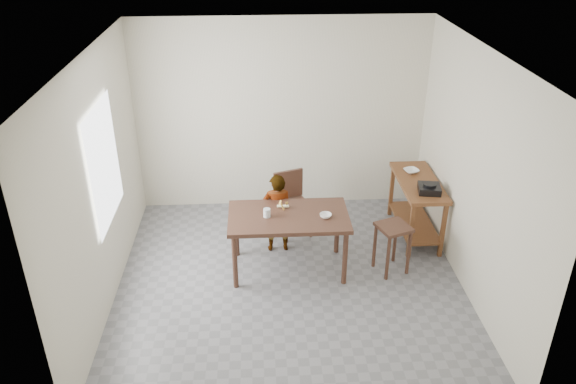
{
  "coord_description": "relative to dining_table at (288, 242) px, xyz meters",
  "views": [
    {
      "loc": [
        -0.33,
        -5.33,
        4.0
      ],
      "look_at": [
        0.0,
        0.4,
        1.0
      ],
      "focal_mm": 35.0,
      "sensor_mm": 36.0,
      "label": 1
    }
  ],
  "objects": [
    {
      "name": "glass_tumbler",
      "position": [
        -0.25,
        -0.02,
        0.43
      ],
      "size": [
        0.09,
        0.09,
        0.1
      ],
      "primitive_type": "cylinder",
      "rotation": [
        0.0,
        0.0,
        0.1
      ],
      "color": "silver",
      "rests_on": "dining_table"
    },
    {
      "name": "child",
      "position": [
        -0.12,
        0.44,
        0.15
      ],
      "size": [
        0.41,
        0.29,
        1.06
      ],
      "primitive_type": "imported",
      "rotation": [
        0.0,
        0.0,
        3.22
      ],
      "color": "white",
      "rests_on": "floor"
    },
    {
      "name": "small_bowl",
      "position": [
        0.42,
        -0.08,
        0.4
      ],
      "size": [
        0.18,
        0.18,
        0.04
      ],
      "primitive_type": "imported",
      "rotation": [
        0.0,
        0.0,
        -0.34
      ],
      "color": "white",
      "rests_on": "dining_table"
    },
    {
      "name": "wall_back",
      "position": [
        0.0,
        1.72,
        0.98
      ],
      "size": [
        4.0,
        0.04,
        2.7
      ],
      "primitive_type": "cube",
      "color": "beige",
      "rests_on": "ground"
    },
    {
      "name": "wall_left",
      "position": [
        -2.02,
        -0.3,
        0.98
      ],
      "size": [
        0.04,
        4.0,
        2.7
      ],
      "primitive_type": "cube",
      "color": "beige",
      "rests_on": "ground"
    },
    {
      "name": "serving_bowl",
      "position": [
        1.68,
        0.94,
        0.45
      ],
      "size": [
        0.24,
        0.24,
        0.05
      ],
      "primitive_type": "imported",
      "rotation": [
        0.0,
        0.0,
        0.34
      ],
      "color": "white",
      "rests_on": "prep_counter"
    },
    {
      "name": "banana",
      "position": [
        -0.06,
        0.18,
        0.4
      ],
      "size": [
        0.18,
        0.15,
        0.06
      ],
      "primitive_type": null,
      "rotation": [
        0.0,
        0.0,
        -0.23
      ],
      "color": "yellow",
      "rests_on": "dining_table"
    },
    {
      "name": "gas_burner",
      "position": [
        1.76,
        0.38,
        0.47
      ],
      "size": [
        0.3,
        0.3,
        0.09
      ],
      "primitive_type": "cube",
      "rotation": [
        0.0,
        0.0,
        -0.16
      ],
      "color": "black",
      "rests_on": "prep_counter"
    },
    {
      "name": "prep_counter",
      "position": [
        1.72,
        0.7,
        0.03
      ],
      "size": [
        0.5,
        1.2,
        0.8
      ],
      "primitive_type": null,
      "color": "brown",
      "rests_on": "floor"
    },
    {
      "name": "window_pane",
      "position": [
        -1.97,
        -0.1,
        1.12
      ],
      "size": [
        0.02,
        1.1,
        1.3
      ],
      "primitive_type": "cube",
      "color": "white",
      "rests_on": "wall_left"
    },
    {
      "name": "floor",
      "position": [
        0.0,
        -0.3,
        -0.4
      ],
      "size": [
        4.0,
        4.0,
        0.04
      ],
      "primitive_type": "cube",
      "color": "slate",
      "rests_on": "ground"
    },
    {
      "name": "wall_right",
      "position": [
        2.02,
        -0.3,
        0.98
      ],
      "size": [
        0.04,
        4.0,
        2.7
      ],
      "primitive_type": "cube",
      "color": "beige",
      "rests_on": "ground"
    },
    {
      "name": "ceiling",
      "position": [
        0.0,
        -0.3,
        2.35
      ],
      "size": [
        4.0,
        4.0,
        0.04
      ],
      "primitive_type": "cube",
      "color": "white",
      "rests_on": "wall_back"
    },
    {
      "name": "dining_table",
      "position": [
        0.0,
        0.0,
        0.0
      ],
      "size": [
        1.4,
        0.8,
        0.75
      ],
      "primitive_type": null,
      "color": "#44281D",
      "rests_on": "floor"
    },
    {
      "name": "stool",
      "position": [
        1.23,
        -0.1,
        -0.06
      ],
      "size": [
        0.45,
        0.45,
        0.62
      ],
      "primitive_type": null,
      "rotation": [
        0.0,
        0.0,
        0.36
      ],
      "color": "#44281D",
      "rests_on": "floor"
    },
    {
      "name": "dining_chair",
      "position": [
        0.12,
        0.81,
        0.05
      ],
      "size": [
        0.53,
        0.53,
        0.85
      ],
      "primitive_type": null,
      "rotation": [
        0.0,
        0.0,
        0.35
      ],
      "color": "#44281D",
      "rests_on": "floor"
    },
    {
      "name": "wall_front",
      "position": [
        0.0,
        -2.32,
        0.98
      ],
      "size": [
        4.0,
        0.04,
        2.7
      ],
      "primitive_type": "cube",
      "color": "beige",
      "rests_on": "ground"
    }
  ]
}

